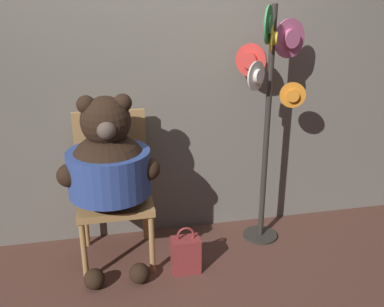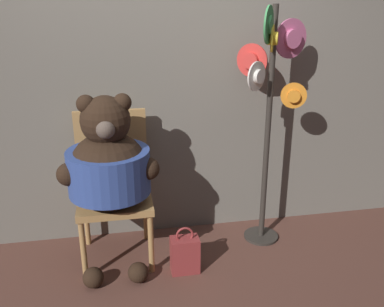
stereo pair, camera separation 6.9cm
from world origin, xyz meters
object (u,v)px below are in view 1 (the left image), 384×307
at_px(chair, 113,183).
at_px(handbag_on_ground, 186,254).
at_px(hat_display_rack, 269,98).
at_px(teddy_bear, 109,167).

relative_size(chair, handbag_on_ground, 3.04).
xyz_separation_m(hat_display_rack, handbag_on_ground, (-0.69, -0.32, -1.04)).
xyz_separation_m(teddy_bear, hat_display_rack, (1.19, 0.14, 0.39)).
height_order(chair, hat_display_rack, hat_display_rack).
bearing_deg(chair, teddy_bear, -97.55).
relative_size(chair, hat_display_rack, 0.60).
bearing_deg(teddy_bear, chair, 82.45).
xyz_separation_m(chair, handbag_on_ground, (0.47, -0.36, -0.44)).
bearing_deg(handbag_on_ground, hat_display_rack, 24.96).
distance_m(hat_display_rack, handbag_on_ground, 1.29).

